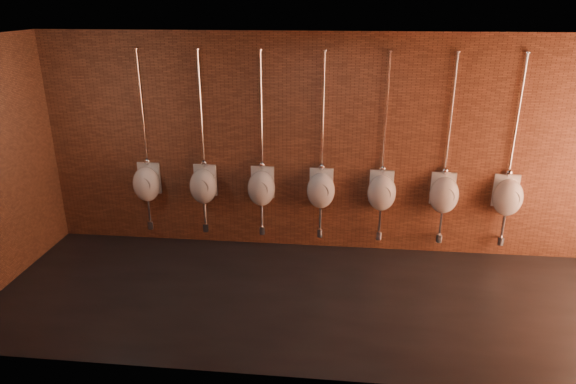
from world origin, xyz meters
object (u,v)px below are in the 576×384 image
(urinal_0, at_px, (147,183))
(urinal_1, at_px, (203,185))
(urinal_5, at_px, (444,194))
(urinal_3, at_px, (321,190))
(urinal_6, at_px, (508,196))
(urinal_2, at_px, (261,187))
(urinal_4, at_px, (382,192))

(urinal_0, bearing_deg, urinal_1, 0.00)
(urinal_0, relative_size, urinal_5, 1.00)
(urinal_3, bearing_deg, urinal_1, 180.00)
(urinal_5, bearing_deg, urinal_0, 180.00)
(urinal_0, relative_size, urinal_6, 1.00)
(urinal_0, height_order, urinal_2, same)
(urinal_6, bearing_deg, urinal_4, 180.00)
(urinal_2, xyz_separation_m, urinal_5, (2.64, 0.00, 0.00))
(urinal_2, distance_m, urinal_5, 2.64)
(urinal_2, height_order, urinal_3, same)
(urinal_0, relative_size, urinal_2, 1.00)
(urinal_1, relative_size, urinal_6, 1.00)
(urinal_1, height_order, urinal_4, same)
(urinal_2, height_order, urinal_4, same)
(urinal_3, xyz_separation_m, urinal_5, (1.76, 0.00, 0.00))
(urinal_0, bearing_deg, urinal_3, 0.00)
(urinal_3, bearing_deg, urinal_4, 0.00)
(urinal_2, bearing_deg, urinal_6, 0.00)
(urinal_1, distance_m, urinal_5, 3.52)
(urinal_4, xyz_separation_m, urinal_6, (1.76, 0.00, 0.00))
(urinal_0, relative_size, urinal_3, 1.00)
(urinal_2, distance_m, urinal_3, 0.88)
(urinal_4, relative_size, urinal_6, 1.00)
(urinal_2, distance_m, urinal_6, 3.52)
(urinal_1, height_order, urinal_3, same)
(urinal_4, distance_m, urinal_6, 1.76)
(urinal_1, xyz_separation_m, urinal_6, (4.40, 0.00, 0.00))
(urinal_0, distance_m, urinal_2, 1.76)
(urinal_2, xyz_separation_m, urinal_6, (3.52, 0.00, 0.00))
(urinal_1, bearing_deg, urinal_2, 0.00)
(urinal_5, bearing_deg, urinal_3, 180.00)
(urinal_6, bearing_deg, urinal_1, 180.00)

